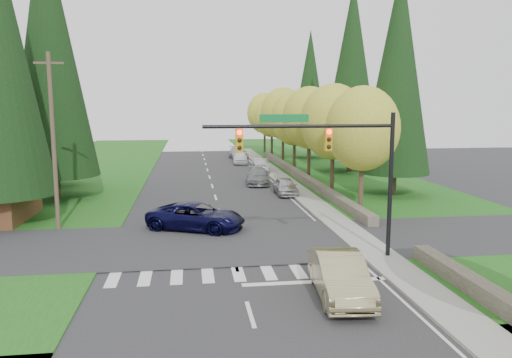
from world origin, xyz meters
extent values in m
plane|color=#28282B|center=(0.00, 0.00, 0.00)|extent=(120.00, 120.00, 0.00)
cube|color=#1E5416|center=(13.00, 20.00, 0.03)|extent=(14.00, 110.00, 0.06)
cube|color=#1E5416|center=(-13.00, 20.00, 0.03)|extent=(14.00, 110.00, 0.06)
cube|color=#28282B|center=(0.00, 8.00, 0.00)|extent=(120.00, 8.00, 0.10)
cube|color=gray|center=(6.90, 22.00, 0.07)|extent=(1.80, 80.00, 0.13)
cube|color=gray|center=(6.05, 22.00, 0.07)|extent=(0.20, 80.00, 0.13)
cube|color=#4C4438|center=(8.60, 30.00, 0.35)|extent=(0.70, 40.00, 0.70)
cylinder|color=black|center=(7.20, 4.50, 3.40)|extent=(0.20, 0.20, 6.80)
cylinder|color=black|center=(2.90, 4.50, 6.20)|extent=(8.60, 0.16, 0.16)
cube|color=#0C662D|center=(2.20, 4.55, 6.55)|extent=(2.20, 0.04, 0.35)
cube|color=#BF8C0C|center=(4.20, 4.50, 5.60)|extent=(0.32, 0.24, 1.00)
sphere|color=#FF0C05|center=(4.20, 4.36, 5.95)|extent=(0.22, 0.22, 0.22)
cube|color=#BF8C0C|center=(0.20, 4.50, 5.60)|extent=(0.32, 0.24, 1.00)
sphere|color=#FF0C05|center=(0.20, 4.36, 5.95)|extent=(0.22, 0.22, 0.22)
cylinder|color=#473828|center=(-9.50, 12.00, 5.00)|extent=(0.24, 0.24, 10.00)
cube|color=#473828|center=(-9.50, 12.00, 9.40)|extent=(1.60, 0.10, 0.12)
cylinder|color=#38281C|center=(9.20, 14.00, 2.38)|extent=(0.32, 0.32, 4.76)
ellipsoid|color=#989A2A|center=(9.20, 14.00, 5.61)|extent=(4.80, 4.80, 5.52)
cylinder|color=#38281C|center=(9.30, 21.00, 2.46)|extent=(0.32, 0.32, 4.93)
ellipsoid|color=#989A2A|center=(9.30, 21.00, 5.81)|extent=(5.20, 5.20, 5.98)
cylinder|color=#38281C|center=(9.10, 28.00, 2.52)|extent=(0.32, 0.32, 5.04)
ellipsoid|color=#989A2A|center=(9.10, 28.00, 5.94)|extent=(5.00, 5.00, 5.75)
cylinder|color=#38281C|center=(9.20, 35.00, 2.41)|extent=(0.32, 0.32, 4.82)
ellipsoid|color=#989A2A|center=(9.20, 35.00, 5.68)|extent=(5.00, 5.00, 5.75)
cylinder|color=#38281C|center=(9.30, 42.00, 2.58)|extent=(0.32, 0.32, 5.15)
ellipsoid|color=#989A2A|center=(9.30, 42.00, 6.07)|extent=(5.40, 5.40, 6.21)
cylinder|color=#38281C|center=(9.10, 49.00, 2.35)|extent=(0.32, 0.32, 4.70)
ellipsoid|color=#989A2A|center=(9.10, 49.00, 5.54)|extent=(4.80, 4.80, 5.52)
cylinder|color=#38281C|center=(9.20, 56.00, 2.49)|extent=(0.32, 0.32, 4.98)
ellipsoid|color=#989A2A|center=(9.20, 56.00, 5.87)|extent=(5.20, 5.20, 5.98)
cylinder|color=#38281C|center=(-13.00, 14.00, 1.00)|extent=(0.50, 0.50, 2.00)
cylinder|color=#38281C|center=(-12.00, 22.00, 1.00)|extent=(0.50, 0.50, 2.00)
cone|color=black|center=(-12.00, 22.00, 11.30)|extent=(6.46, 6.46, 19.00)
cylinder|color=#38281C|center=(-14.00, 28.00, 1.00)|extent=(0.50, 0.50, 2.00)
cone|color=black|center=(-14.00, 28.00, 10.30)|extent=(5.78, 5.78, 17.00)
cylinder|color=#38281C|center=(14.00, 20.00, 1.00)|extent=(0.50, 0.50, 2.00)
cone|color=black|center=(14.00, 20.00, 9.80)|extent=(5.44, 5.44, 16.00)
cylinder|color=#38281C|center=(15.00, 34.00, 1.00)|extent=(0.50, 0.50, 2.00)
cone|color=black|center=(15.00, 34.00, 10.80)|extent=(6.12, 6.12, 18.00)
cylinder|color=#38281C|center=(14.00, 48.00, 1.00)|extent=(0.50, 0.50, 2.00)
cone|color=black|center=(14.00, 48.00, 9.30)|extent=(5.10, 5.10, 15.00)
imported|color=tan|center=(3.52, 0.14, 0.81)|extent=(2.14, 5.06, 1.63)
imported|color=black|center=(-1.64, 11.00, 0.78)|extent=(6.17, 4.64, 1.56)
imported|color=#AEADB2|center=(5.60, 21.41, 0.68)|extent=(1.61, 3.99, 1.36)
imported|color=slate|center=(4.20, 27.07, 0.72)|extent=(2.58, 5.17, 1.44)
imported|color=#B1B0B6|center=(5.60, 35.08, 0.72)|extent=(1.71, 4.43, 1.44)
imported|color=white|center=(4.20, 42.77, 0.72)|extent=(2.09, 4.38, 1.44)
imported|color=#B0AFB4|center=(4.52, 48.58, 0.76)|extent=(2.37, 5.35, 1.53)
camera|label=1|loc=(-1.99, -17.15, 7.16)|focal=35.00mm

